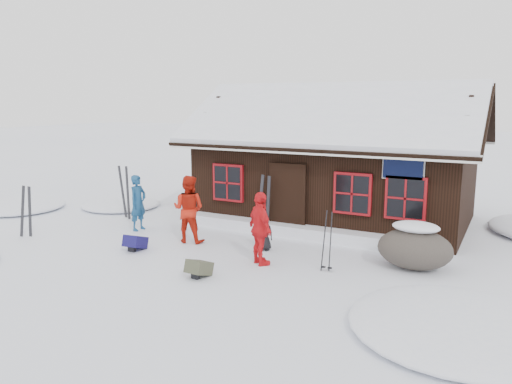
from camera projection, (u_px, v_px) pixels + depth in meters
ground at (216, 251)px, 12.82m from camera, size 120.00×120.00×0.00m
mountain_hut at (337, 171)px, 16.18m from camera, size 8.90×6.09×4.42m
snow_drift at (304, 232)px, 14.05m from camera, size 7.60×0.60×0.35m
snow_mounds at (304, 242)px, 13.68m from camera, size 20.60×13.20×0.48m
skier_teal at (138, 203)px, 14.79m from camera, size 0.40×0.61×1.66m
skier_orange_left at (189, 209)px, 13.52m from camera, size 1.00×0.85×1.84m
skier_orange_right at (260, 229)px, 11.63m from camera, size 1.07×0.96×1.74m
skier_crouched at (265, 233)px, 12.85m from camera, size 0.48×0.34×0.93m
boulder at (415, 247)px, 11.41m from camera, size 1.69×1.27×0.99m
ski_pair_left at (26, 212)px, 14.07m from camera, size 0.49×0.17×1.52m
ski_pair_mid at (125, 193)px, 16.35m from camera, size 0.55×0.20×1.77m
ski_pair_right at (264, 205)px, 14.46m from camera, size 0.53×0.18×1.76m
ski_poles at (327, 242)px, 11.22m from camera, size 0.26×0.13×1.44m
backpack_blue at (136, 245)px, 12.87m from camera, size 0.49×0.61×0.30m
backpack_olive at (199, 271)px, 10.91m from camera, size 0.43×0.56×0.29m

